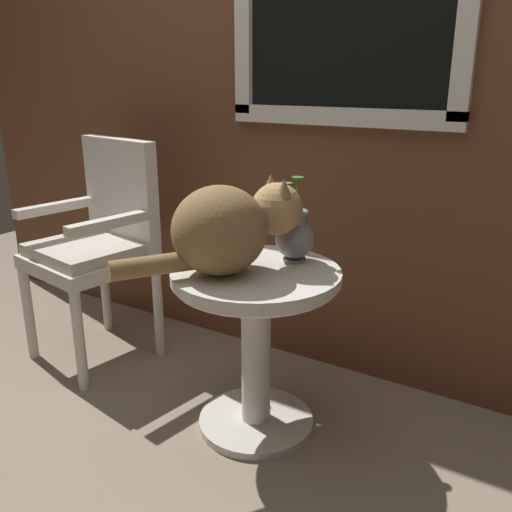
{
  "coord_description": "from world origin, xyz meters",
  "views": [
    {
      "loc": [
        1.08,
        -1.31,
        1.25
      ],
      "look_at": [
        0.15,
        0.2,
        0.66
      ],
      "focal_mm": 38.77,
      "sensor_mm": 36.0,
      "label": 1
    }
  ],
  "objects_px": {
    "wicker_side_table": "(256,319)",
    "pewter_vase_with_ivy": "(295,236)",
    "cat": "(228,227)",
    "wicker_chair": "(100,237)"
  },
  "relations": [
    {
      "from": "wicker_side_table",
      "to": "pewter_vase_with_ivy",
      "type": "relative_size",
      "value": 2.08
    },
    {
      "from": "cat",
      "to": "pewter_vase_with_ivy",
      "type": "height_order",
      "value": "cat"
    },
    {
      "from": "wicker_chair",
      "to": "pewter_vase_with_ivy",
      "type": "height_order",
      "value": "wicker_chair"
    },
    {
      "from": "wicker_chair",
      "to": "wicker_side_table",
      "type": "bearing_deg",
      "value": -8.33
    },
    {
      "from": "wicker_side_table",
      "to": "pewter_vase_with_ivy",
      "type": "height_order",
      "value": "pewter_vase_with_ivy"
    },
    {
      "from": "wicker_chair",
      "to": "cat",
      "type": "height_order",
      "value": "wicker_chair"
    },
    {
      "from": "wicker_side_table",
      "to": "cat",
      "type": "bearing_deg",
      "value": -136.42
    },
    {
      "from": "wicker_side_table",
      "to": "cat",
      "type": "xyz_separation_m",
      "value": [
        -0.07,
        -0.07,
        0.34
      ]
    },
    {
      "from": "wicker_chair",
      "to": "cat",
      "type": "xyz_separation_m",
      "value": [
        0.83,
        -0.2,
        0.21
      ]
    },
    {
      "from": "pewter_vase_with_ivy",
      "to": "cat",
      "type": "bearing_deg",
      "value": -121.56
    }
  ]
}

